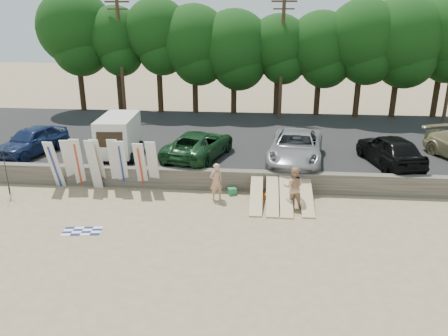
{
  "coord_description": "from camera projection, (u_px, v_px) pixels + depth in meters",
  "views": [
    {
      "loc": [
        0.78,
        -16.8,
        8.1
      ],
      "look_at": [
        -1.03,
        3.0,
        1.11
      ],
      "focal_mm": 35.0,
      "sensor_mm": 36.0,
      "label": 1
    }
  ],
  "objects": [
    {
      "name": "ground",
      "position": [
        242.0,
        217.0,
        18.54
      ],
      "size": [
        120.0,
        120.0,
        0.0
      ],
      "primitive_type": "plane",
      "color": "tan",
      "rests_on": "ground"
    },
    {
      "name": "surfboard_upright_2",
      "position": [
        78.0,
        163.0,
        21.24
      ],
      "size": [
        0.54,
        0.59,
        2.56
      ],
      "primitive_type": "cube",
      "rotation": [
        0.19,
        0.0,
        0.07
      ],
      "color": "silver",
      "rests_on": "ground"
    },
    {
      "name": "box_trailer",
      "position": [
        119.0,
        134.0,
        23.72
      ],
      "size": [
        2.24,
        3.67,
        2.25
      ],
      "rotation": [
        0.0,
        0.0,
        0.07
      ],
      "color": "beige",
      "rests_on": "parking_lot"
    },
    {
      "name": "car_3",
      "position": [
        390.0,
        150.0,
        22.54
      ],
      "size": [
        2.94,
        5.13,
        1.64
      ],
      "primitive_type": "imported",
      "rotation": [
        0.0,
        0.0,
        3.36
      ],
      "color": "black",
      "rests_on": "parking_lot"
    },
    {
      "name": "seawall",
      "position": [
        245.0,
        180.0,
        21.19
      ],
      "size": [
        44.0,
        0.5,
        1.0
      ],
      "primitive_type": "cube",
      "color": "#6B6356",
      "rests_on": "ground"
    },
    {
      "name": "surfboard_low_3",
      "position": [
        306.0,
        196.0,
        19.58
      ],
      "size": [
        0.56,
        2.92,
        0.83
      ],
      "primitive_type": "cube",
      "rotation": [
        0.26,
        0.0,
        0.0
      ],
      "color": "#D1B483",
      "rests_on": "ground"
    },
    {
      "name": "surfboard_upright_5",
      "position": [
        115.0,
        164.0,
        21.14
      ],
      "size": [
        0.51,
        0.52,
        2.57
      ],
      "primitive_type": "cube",
      "rotation": [
        0.18,
        0.0,
        0.01
      ],
      "color": "silver",
      "rests_on": "ground"
    },
    {
      "name": "car_2",
      "position": [
        296.0,
        147.0,
        22.99
      ],
      "size": [
        3.41,
        6.12,
        1.62
      ],
      "primitive_type": "imported",
      "rotation": [
        0.0,
        0.0,
        -0.13
      ],
      "color": "gray",
      "rests_on": "parking_lot"
    },
    {
      "name": "surfboard_upright_8",
      "position": [
        153.0,
        165.0,
        20.95
      ],
      "size": [
        0.52,
        0.69,
        2.54
      ],
      "primitive_type": "cube",
      "rotation": [
        0.24,
        0.0,
        -0.03
      ],
      "color": "silver",
      "rests_on": "ground"
    },
    {
      "name": "car_0",
      "position": [
        32.0,
        141.0,
        24.33
      ],
      "size": [
        2.96,
        4.89,
        1.56
      ],
      "primitive_type": "imported",
      "rotation": [
        0.0,
        0.0,
        -0.26
      ],
      "color": "#15234B",
      "rests_on": "parking_lot"
    },
    {
      "name": "car_1",
      "position": [
        199.0,
        145.0,
        23.65
      ],
      "size": [
        3.8,
        5.88,
        1.51
      ],
      "primitive_type": "imported",
      "rotation": [
        0.0,
        0.0,
        2.88
      ],
      "color": "#14371A",
      "rests_on": "parking_lot"
    },
    {
      "name": "surfboard_upright_3",
      "position": [
        94.0,
        165.0,
        21.01
      ],
      "size": [
        0.59,
        0.65,
        2.56
      ],
      "primitive_type": "cube",
      "rotation": [
        0.2,
        0.0,
        -0.17
      ],
      "color": "silver",
      "rests_on": "ground"
    },
    {
      "name": "surfboard_upright_7",
      "position": [
        141.0,
        166.0,
        20.91
      ],
      "size": [
        0.53,
        0.87,
        2.49
      ],
      "primitive_type": "cube",
      "rotation": [
        0.31,
        0.0,
        0.03
      ],
      "color": "silver",
      "rests_on": "ground"
    },
    {
      "name": "parking_lot",
      "position": [
        250.0,
        141.0,
        28.29
      ],
      "size": [
        44.0,
        14.5,
        0.7
      ],
      "primitive_type": "cube",
      "color": "#282828",
      "rests_on": "ground"
    },
    {
      "name": "surfboard_upright_6",
      "position": [
        122.0,
        165.0,
        21.07
      ],
      "size": [
        0.55,
        0.71,
        2.54
      ],
      "primitive_type": "cube",
      "rotation": [
        0.24,
        0.0,
        0.08
      ],
      "color": "silver",
      "rests_on": "ground"
    },
    {
      "name": "beach_towel",
      "position": [
        82.0,
        231.0,
        17.29
      ],
      "size": [
        1.68,
        1.68,
        0.0
      ],
      "primitive_type": "plane",
      "rotation": [
        0.0,
        0.0,
        0.13
      ],
      "color": "white",
      "rests_on": "ground"
    },
    {
      "name": "surfboard_upright_1",
      "position": [
        69.0,
        163.0,
        21.3
      ],
      "size": [
        0.6,
        0.81,
        2.52
      ],
      "primitive_type": "cube",
      "rotation": [
        0.27,
        0.0,
        0.14
      ],
      "color": "silver",
      "rests_on": "ground"
    },
    {
      "name": "beachgoer_b",
      "position": [
        293.0,
        187.0,
        19.22
      ],
      "size": [
        0.95,
        0.76,
        1.87
      ],
      "primitive_type": "imported",
      "rotation": [
        0.0,
        0.0,
        3.08
      ],
      "color": "tan",
      "rests_on": "ground"
    },
    {
      "name": "treeline",
      "position": [
        265.0,
        38.0,
        32.77
      ],
      "size": [
        33.56,
        6.3,
        9.37
      ],
      "color": "#382616",
      "rests_on": "parking_lot"
    },
    {
      "name": "utility_poles",
      "position": [
        282.0,
        54.0,
        31.6
      ],
      "size": [
        25.8,
        0.26,
        9.0
      ],
      "color": "#473321",
      "rests_on": "parking_lot"
    },
    {
      "name": "gear_bag",
      "position": [
        263.0,
        196.0,
        20.35
      ],
      "size": [
        0.31,
        0.27,
        0.22
      ],
      "primitive_type": "cube",
      "rotation": [
        0.0,
        0.0,
        0.05
      ],
      "color": "orange",
      "rests_on": "ground"
    },
    {
      "name": "surfboard_low_2",
      "position": [
        286.0,
        196.0,
        19.52
      ],
      "size": [
        0.56,
        2.89,
        0.92
      ],
      "primitive_type": "cube",
      "rotation": [
        0.29,
        0.0,
        0.0
      ],
      "color": "#D1B483",
      "rests_on": "ground"
    },
    {
      "name": "cooler",
      "position": [
        232.0,
        191.0,
        20.79
      ],
      "size": [
        0.47,
        0.42,
        0.32
      ],
      "primitive_type": "cube",
      "rotation": [
        0.0,
        0.0,
        0.4
      ],
      "color": "#258B49",
      "rests_on": "ground"
    },
    {
      "name": "beach_umbrella",
      "position": [
        5.0,
        171.0,
        20.53
      ],
      "size": [
        3.43,
        3.4,
        2.33
      ],
      "primitive_type": "imported",
      "rotation": [
        0.0,
        0.0,
        4.27
      ],
      "color": "black",
      "rests_on": "ground"
    },
    {
      "name": "surfboard_upright_4",
      "position": [
        98.0,
        163.0,
        21.22
      ],
      "size": [
        0.59,
        0.67,
        2.56
      ],
      "primitive_type": "cube",
      "rotation": [
        0.21,
        0.0,
        -0.16
      ],
      "color": "silver",
      "rests_on": "ground"
    },
    {
      "name": "surfboard_upright_0",
      "position": [
        54.0,
        164.0,
        21.15
      ],
      "size": [
        0.56,
        0.87,
        2.5
      ],
      "primitive_type": "cube",
      "rotation": [
        0.3,
        0.0,
        -0.07
      ],
      "color": "silver",
      "rests_on": "ground"
    },
    {
      "name": "surfboard_low_1",
      "position": [
        272.0,
        195.0,
        19.6
      ],
      "size": [
        0.56,
        2.9,
        0.9
      ],
      "primitive_type": "cube",
      "rotation": [
        0.28,
        0.0,
        0.0
      ],
      "color": "#D1B483",
      "rests_on": "ground"
    },
    {
      "name": "surfboard_low_0",
      "position": [
        256.0,
        194.0,
        19.69
      ],
      "size": [
        0.56,
        2.9,
        0.89
      ],
      "primitive_type": "cube",
      "rotation": [
        0.28,
        0.0,
        0.0
      ],
      "color": "#D1B483",
      "rests_on": "ground"
    },
    {
      "name": "beachgoer_a",
      "position": [
        216.0,
        182.0,
        19.99
      ],
      "size": [
        0.77,
        0.69,
        1.77
      ],
      "primitive_type": "imported",
      "rotation": [
        0.0,
        0.0,
        3.67
      ],
      "color": "tan",
      "rests_on": "ground"
    }
  ]
}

